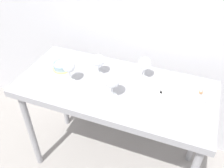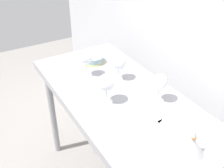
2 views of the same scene
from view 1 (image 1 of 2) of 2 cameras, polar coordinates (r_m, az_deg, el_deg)
The scene contains 11 objects.
ground_plane at distance 2.44m, azimuth 0.56°, elevation -16.94°, with size 6.00×6.00×0.00m, color gray.
back_wall at distance 1.97m, azimuth 6.07°, elevation 17.33°, with size 3.80×0.04×2.60m, color #BCBCC1.
steel_counter at distance 1.83m, azimuth 0.65°, elevation -3.03°, with size 1.40×0.65×0.90m.
wine_glass_far_right at distance 1.78m, azimuth 7.48°, elevation 4.54°, with size 0.09×0.09×0.18m.
wine_glass_far_left at distance 1.81m, azimuth -3.17°, elevation 5.29°, with size 0.09×0.09×0.17m.
wine_glass_near_center at distance 1.60m, azimuth 0.02°, elevation 0.67°, with size 0.10×0.10×0.18m.
wine_glass_near_left at distance 1.75m, azimuth -9.81°, elevation 3.84°, with size 0.09×0.09×0.18m.
tasting_sheet_upper at distance 1.83m, azimuth 14.60°, elevation -0.23°, with size 0.19×0.26×0.00m, color white.
tasting_sheet_lower at distance 1.69m, azimuth 9.23°, elevation -3.19°, with size 0.15×0.24×0.00m, color white.
tasting_bowl at distance 1.96m, azimuth -11.32°, elevation 4.18°, with size 0.15×0.15×0.05m.
decanter_funnel at distance 1.70m, azimuth 19.28°, elevation -3.01°, with size 0.12×0.12×0.15m.
Camera 1 is at (0.47, -1.28, 2.02)m, focal length 40.08 mm.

